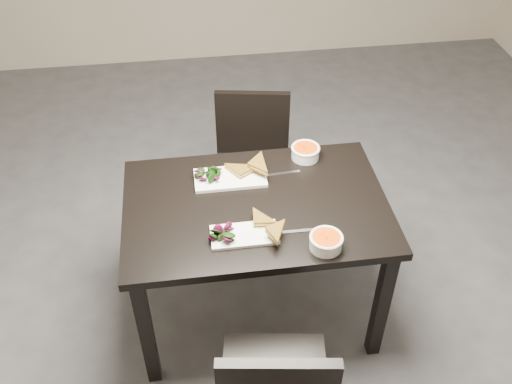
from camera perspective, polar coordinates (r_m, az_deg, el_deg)
The scene contains 13 objects.
ground at distance 3.42m, azimuth 2.83°, elevation -5.83°, with size 5.00×5.00×0.00m, color #47474C.
table at distance 2.66m, azimuth 0.00°, elevation -2.76°, with size 1.20×0.80×0.75m.
chair_far at distance 3.30m, azimuth -0.41°, elevation 3.41°, with size 0.49×0.49×0.85m.
plate_near at distance 2.44m, azimuth -1.17°, elevation -4.29°, with size 0.29×0.14×0.01m, color white.
sandwich_near at distance 2.43m, azimuth 0.29°, elevation -3.38°, with size 0.14×0.11×0.05m, color olive, non-canonical shape.
salad_near at distance 2.41m, azimuth -3.54°, elevation -4.06°, with size 0.09×0.08×0.04m, color black, non-canonical shape.
soup_bowl_near at distance 2.39m, azimuth 6.99°, elevation -4.88°, with size 0.14×0.14×0.06m.
cutlery_near at distance 2.47m, azimuth 4.03°, elevation -3.91°, with size 0.18×0.02×0.00m, color silver.
plate_far at distance 2.72m, azimuth -2.59°, elevation 1.41°, with size 0.34×0.17×0.02m, color white.
sandwich_far at distance 2.69m, azimuth -1.20°, elevation 1.92°, with size 0.17×0.13×0.06m, color olive, non-canonical shape.
salad_far at distance 2.70m, azimuth -4.72°, elevation 1.74°, with size 0.11×0.10×0.05m, color black, non-canonical shape.
soup_bowl_far at distance 2.85m, azimuth 4.94°, elevation 4.04°, with size 0.14×0.14×0.06m.
cutlery_far at distance 2.76m, azimuth 2.58°, elevation 1.86°, with size 0.18×0.02×0.00m, color silver.
Camera 1 is at (-0.49, -2.31, 2.48)m, focal length 40.18 mm.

